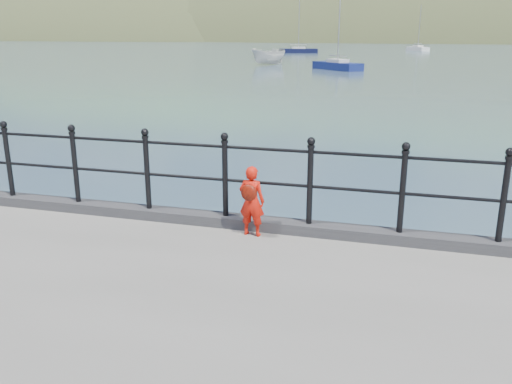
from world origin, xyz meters
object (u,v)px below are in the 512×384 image
(launch_white, at_px, (269,56))
(sailboat_port, at_px, (337,66))
(sailboat_left, at_px, (298,51))
(sailboat_deep, at_px, (418,49))
(railing, at_px, (267,173))
(child, at_px, (252,200))

(launch_white, xyz_separation_m, sailboat_port, (8.24, -5.51, -0.55))
(sailboat_left, xyz_separation_m, sailboat_deep, (18.81, 15.36, 0.00))
(railing, bearing_deg, sailboat_port, 96.42)
(railing, distance_m, child, 0.45)
(sailboat_port, xyz_separation_m, sailboat_deep, (7.48, 52.11, 0.00))
(launch_white, xyz_separation_m, sailboat_deep, (15.72, 46.61, -0.55))
(sailboat_port, distance_m, sailboat_deep, 52.64)
(railing, xyz_separation_m, launch_white, (-13.43, 51.72, -0.93))
(child, xyz_separation_m, sailboat_deep, (2.42, 98.59, -1.15))
(sailboat_left, height_order, sailboat_deep, sailboat_left)
(railing, bearing_deg, sailboat_left, 101.27)
(child, height_order, launch_white, child)
(launch_white, distance_m, sailboat_deep, 49.19)
(sailboat_left, bearing_deg, launch_white, -102.28)
(railing, relative_size, child, 18.70)
(child, relative_size, launch_white, 0.21)
(railing, height_order, launch_white, railing)
(railing, xyz_separation_m, child, (-0.14, -0.27, -0.33))
(launch_white, bearing_deg, railing, -41.18)
(launch_white, relative_size, sailboat_deep, 0.57)
(railing, height_order, sailboat_left, sailboat_left)
(launch_white, height_order, sailboat_port, sailboat_port)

